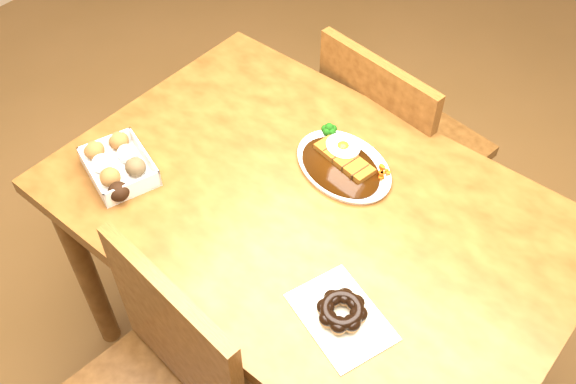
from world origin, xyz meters
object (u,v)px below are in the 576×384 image
Objects in this scene: pon_de_ring at (342,312)px; donut_box at (118,165)px; table at (310,232)px; chair_far at (393,147)px; katsu_curry_plate at (343,162)px.

donut_box is at bearing -178.00° from pon_de_ring.
pon_de_ring is at bearing -40.09° from table.
table is 4.91× the size of pon_de_ring.
donut_box is 0.89× the size of pon_de_ring.
donut_box reaches higher than table.
pon_de_ring reaches higher than table.
table is 1.38× the size of chair_far.
table is 3.98× the size of katsu_curry_plate.
katsu_curry_plate is at bearing 97.22° from table.
table is at bearing 106.91° from chair_far.
donut_box is (-0.40, -0.36, 0.01)m from katsu_curry_plate.
chair_far is 2.88× the size of katsu_curry_plate.
donut_box reaches higher than pon_de_ring.
katsu_curry_plate is at bearing 126.00° from pon_de_ring.
table is 0.49m from donut_box.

